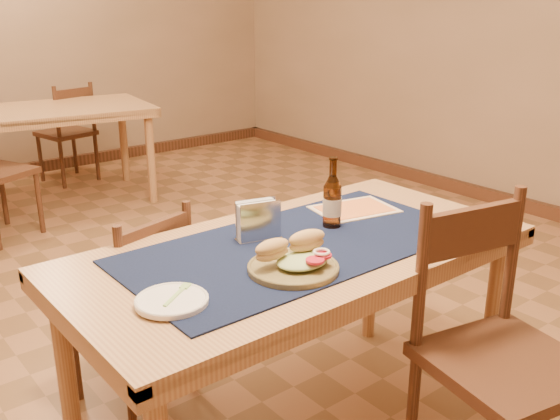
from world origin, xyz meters
TOP-DOWN VIEW (x-y plane):
  - room at (0.00, 0.00)m, footprint 6.04×7.04m
  - main_table at (0.00, -0.80)m, footprint 1.60×0.80m
  - placemat at (0.00, -0.80)m, footprint 1.20×0.60m
  - baseboard at (0.00, 0.00)m, footprint 6.00×7.00m
  - back_table at (0.16, 2.48)m, footprint 1.84×1.11m
  - chair_main_far at (-0.35, -0.25)m, footprint 0.46×0.46m
  - chair_main_near at (0.31, -1.39)m, footprint 0.53×0.53m
  - chair_back_far at (0.61, 2.98)m, footprint 0.47×0.47m
  - sandwich_plate at (-0.14, -0.95)m, footprint 0.28×0.28m
  - side_plate at (-0.55, -0.91)m, footprint 0.20×0.20m
  - fork at (-0.52, -0.89)m, footprint 0.13×0.09m
  - beer_bottle at (0.21, -0.74)m, footprint 0.07×0.07m
  - napkin_holder at (-0.08, -0.68)m, footprint 0.17×0.09m
  - menu_card at (0.40, -0.67)m, footprint 0.35×0.28m

SIDE VIEW (x-z plane):
  - baseboard at x=0.00m, z-range 0.00..0.10m
  - chair_main_far at x=-0.35m, z-range 0.02..0.84m
  - chair_back_far at x=0.61m, z-range 0.02..0.88m
  - chair_main_near at x=0.31m, z-range 0.02..0.99m
  - main_table at x=0.00m, z-range 0.29..1.04m
  - back_table at x=0.16m, z-range 0.29..1.04m
  - placemat at x=0.00m, z-range 0.75..0.76m
  - menu_card at x=0.40m, z-range 0.76..0.76m
  - side_plate at x=-0.55m, z-range 0.76..0.77m
  - fork at x=-0.52m, z-range 0.77..0.77m
  - sandwich_plate at x=-0.14m, z-range 0.73..0.84m
  - napkin_holder at x=-0.08m, z-range 0.75..0.89m
  - beer_bottle at x=0.21m, z-range 0.72..0.98m
  - room at x=0.00m, z-range -0.02..2.82m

